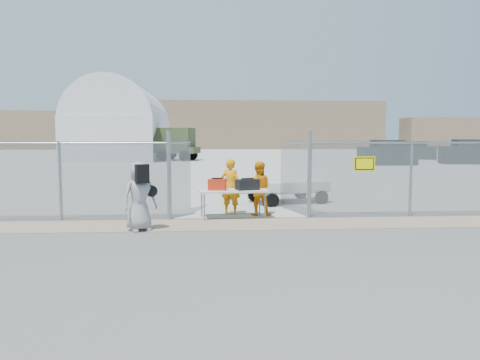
{
  "coord_description": "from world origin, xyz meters",
  "views": [
    {
      "loc": [
        -0.91,
        -11.2,
        2.33
      ],
      "look_at": [
        0.0,
        2.0,
        1.1
      ],
      "focal_mm": 35.0,
      "sensor_mm": 36.0,
      "label": 1
    }
  ],
  "objects": [
    {
      "name": "tarmac_inside",
      "position": [
        0.0,
        42.0,
        0.01
      ],
      "size": [
        160.0,
        80.0,
        0.01
      ],
      "primitive_type": "cube",
      "color": "#A9A9A4",
      "rests_on": "ground"
    },
    {
      "name": "security_worker_left",
      "position": [
        -0.24,
        2.67,
        0.84
      ],
      "size": [
        0.72,
        0.61,
        1.68
      ],
      "primitive_type": "imported",
      "rotation": [
        0.0,
        0.0,
        2.75
      ],
      "color": "orange",
      "rests_on": "ground"
    },
    {
      "name": "folding_table",
      "position": [
        -0.2,
        2.0,
        0.41
      ],
      "size": [
        2.02,
        1.04,
        0.82
      ],
      "primitive_type": null,
      "rotation": [
        0.0,
        0.0,
        0.12
      ],
      "color": "silver",
      "rests_on": "ground"
    },
    {
      "name": "parked_vehicle_far",
      "position": [
        21.4,
        27.41,
        1.02
      ],
      "size": [
        4.85,
        2.94,
        2.05
      ],
      "primitive_type": null,
      "rotation": [
        0.0,
        0.0,
        -0.21
      ],
      "color": "black",
      "rests_on": "ground"
    },
    {
      "name": "distant_hills",
      "position": [
        5.0,
        78.0,
        4.5
      ],
      "size": [
        140.0,
        6.0,
        9.0
      ],
      "primitive_type": null,
      "color": "#7F684F",
      "rests_on": "ground"
    },
    {
      "name": "military_truck",
      "position": [
        -5.18,
        35.4,
        1.59
      ],
      "size": [
        7.09,
        4.15,
        3.18
      ],
      "primitive_type": null,
      "rotation": [
        0.0,
        0.0,
        -0.27
      ],
      "color": "#3D4626",
      "rests_on": "ground"
    },
    {
      "name": "parked_vehicle_mid",
      "position": [
        20.58,
        35.9,
        0.91
      ],
      "size": [
        4.37,
        3.56,
        1.81
      ],
      "primitive_type": null,
      "rotation": [
        0.0,
        0.0,
        -0.52
      ],
      "color": "black",
      "rests_on": "ground"
    },
    {
      "name": "utility_trailer",
      "position": [
        1.88,
        5.02,
        0.42
      ],
      "size": [
        3.83,
        2.73,
        0.84
      ],
      "primitive_type": null,
      "rotation": [
        0.0,
        0.0,
        0.3
      ],
      "color": "silver",
      "rests_on": "ground"
    },
    {
      "name": "dirt_strip",
      "position": [
        0.0,
        1.0,
        0.01
      ],
      "size": [
        44.0,
        1.6,
        0.01
      ],
      "primitive_type": "cube",
      "color": "gray",
      "rests_on": "ground"
    },
    {
      "name": "black_duffel",
      "position": [
        0.21,
        1.95,
        0.97
      ],
      "size": [
        0.7,
        0.54,
        0.3
      ],
      "primitive_type": "cube",
      "rotation": [
        0.0,
        0.0,
        0.32
      ],
      "color": "black",
      "rests_on": "folding_table"
    },
    {
      "name": "quonset_hangar",
      "position": [
        -10.0,
        40.0,
        4.0
      ],
      "size": [
        9.0,
        18.0,
        8.0
      ],
      "primitive_type": null,
      "color": "silver",
      "rests_on": "ground"
    },
    {
      "name": "ground",
      "position": [
        0.0,
        0.0,
        0.0
      ],
      "size": [
        160.0,
        160.0,
        0.0
      ],
      "primitive_type": "plane",
      "color": "#454545"
    },
    {
      "name": "visitor",
      "position": [
        -2.6,
        0.38,
        0.86
      ],
      "size": [
        1.0,
        0.88,
        1.72
      ],
      "primitive_type": "imported",
      "rotation": [
        0.0,
        0.0,
        0.5
      ],
      "color": "gray",
      "rests_on": "ground"
    },
    {
      "name": "parked_vehicle_near",
      "position": [
        13.8,
        26.34,
        1.01
      ],
      "size": [
        4.52,
        2.18,
        2.01
      ],
      "primitive_type": null,
      "rotation": [
        0.0,
        0.0,
        -0.04
      ],
      "color": "black",
      "rests_on": "ground"
    },
    {
      "name": "chain_link_fence",
      "position": [
        0.0,
        2.0,
        1.1
      ],
      "size": [
        40.0,
        0.2,
        2.2
      ],
      "primitive_type": null,
      "color": "gray",
      "rests_on": "ground"
    },
    {
      "name": "orange_bag",
      "position": [
        -0.65,
        1.96,
        0.98
      ],
      "size": [
        0.54,
        0.39,
        0.31
      ],
      "primitive_type": "cube",
      "rotation": [
        0.0,
        0.0,
        -0.14
      ],
      "color": "red",
      "rests_on": "folding_table"
    },
    {
      "name": "security_worker_right",
      "position": [
        0.58,
        2.45,
        0.8
      ],
      "size": [
        0.84,
        0.69,
        1.6
      ],
      "primitive_type": "imported",
      "rotation": [
        0.0,
        0.0,
        3.03
      ],
      "color": "orange",
      "rests_on": "ground"
    }
  ]
}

